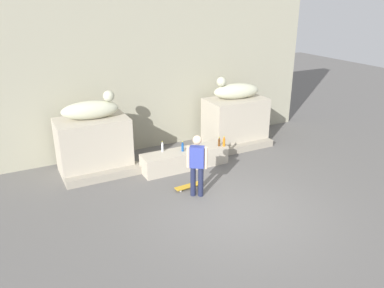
# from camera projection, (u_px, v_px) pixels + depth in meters

# --- Properties ---
(ground_plane) EXTENTS (40.00, 40.00, 0.00)m
(ground_plane) POSITION_uv_depth(u_px,v_px,m) (236.00, 211.00, 9.32)
(ground_plane) COLOR #605E5B
(facade_wall) EXTENTS (11.50, 0.60, 6.93)m
(facade_wall) POSITION_uv_depth(u_px,v_px,m) (152.00, 42.00, 12.31)
(facade_wall) COLOR #A4A088
(facade_wall) RESTS_ON ground_plane
(pedestal_left) EXTENTS (2.03, 1.24, 1.61)m
(pedestal_left) POSITION_uv_depth(u_px,v_px,m) (94.00, 145.00, 11.19)
(pedestal_left) COLOR #B7AD99
(pedestal_left) RESTS_ON ground_plane
(pedestal_right) EXTENTS (2.03, 1.24, 1.61)m
(pedestal_right) POSITION_uv_depth(u_px,v_px,m) (235.00, 121.00, 13.27)
(pedestal_right) COLOR #B7AD99
(pedestal_right) RESTS_ON ground_plane
(statue_reclining_left) EXTENTS (1.65, 0.72, 0.78)m
(statue_reclining_left) POSITION_uv_depth(u_px,v_px,m) (91.00, 109.00, 10.80)
(statue_reclining_left) COLOR beige
(statue_reclining_left) RESTS_ON pedestal_left
(statue_reclining_right) EXTENTS (1.67, 0.83, 0.78)m
(statue_reclining_right) POSITION_uv_depth(u_px,v_px,m) (235.00, 91.00, 12.86)
(statue_reclining_right) COLOR beige
(statue_reclining_right) RESTS_ON pedestal_right
(ledge_block) EXTENTS (2.67, 0.67, 0.57)m
(ledge_block) POSITION_uv_depth(u_px,v_px,m) (185.00, 159.00, 11.56)
(ledge_block) COLOR #B7AD99
(ledge_block) RESTS_ON ground_plane
(skater) EXTENTS (0.46, 0.37, 1.67)m
(skater) POSITION_uv_depth(u_px,v_px,m) (197.00, 163.00, 9.71)
(skater) COLOR #1E233F
(skater) RESTS_ON ground_plane
(skateboard) EXTENTS (0.81, 0.26, 0.08)m
(skateboard) POSITION_uv_depth(u_px,v_px,m) (189.00, 186.00, 10.40)
(skateboard) COLOR gold
(skateboard) RESTS_ON ground_plane
(bottle_orange) EXTENTS (0.08, 0.08, 0.32)m
(bottle_orange) POSITION_uv_depth(u_px,v_px,m) (224.00, 142.00, 11.72)
(bottle_orange) COLOR orange
(bottle_orange) RESTS_ON ledge_block
(bottle_blue) EXTENTS (0.08, 0.08, 0.31)m
(bottle_blue) POSITION_uv_depth(u_px,v_px,m) (183.00, 147.00, 11.35)
(bottle_blue) COLOR #194C99
(bottle_blue) RESTS_ON ledge_block
(bottle_brown) EXTENTS (0.07, 0.07, 0.29)m
(bottle_brown) POSITION_uv_depth(u_px,v_px,m) (219.00, 142.00, 11.73)
(bottle_brown) COLOR #593314
(bottle_brown) RESTS_ON ledge_block
(bottle_clear) EXTENTS (0.06, 0.06, 0.33)m
(bottle_clear) POSITION_uv_depth(u_px,v_px,m) (162.00, 147.00, 11.31)
(bottle_clear) COLOR silver
(bottle_clear) RESTS_ON ledge_block
(stair_step) EXTENTS (6.94, 0.50, 0.23)m
(stair_step) POSITION_uv_depth(u_px,v_px,m) (179.00, 159.00, 11.96)
(stair_step) COLOR gray
(stair_step) RESTS_ON ground_plane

